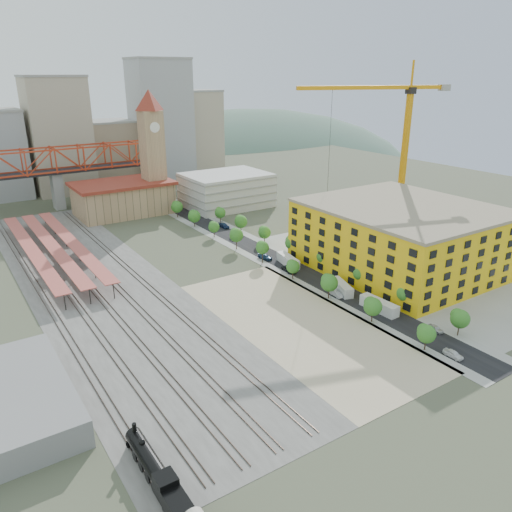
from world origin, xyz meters
TOP-DOWN VIEW (x-y plane):
  - ground at (0.00, 0.00)m, footprint 400.00×400.00m
  - ballast_strip at (-36.00, 17.50)m, footprint 36.00×165.00m
  - dirt_lot at (-4.00, -31.50)m, footprint 28.00×67.00m
  - street_asphalt at (16.00, 15.00)m, footprint 12.00×170.00m
  - sidewalk_west at (10.50, 15.00)m, footprint 3.00×170.00m
  - sidewalk_east at (21.50, 15.00)m, footprint 3.00×170.00m
  - construction_pad at (45.00, -20.00)m, footprint 50.00×90.00m
  - rail_tracks at (-37.80, 17.50)m, footprint 26.56×160.00m
  - platform_canopies at (-41.00, 45.00)m, footprint 16.00×80.00m
  - station_hall at (-5.00, 82.00)m, footprint 38.00×24.00m
  - clock_tower at (8.00, 79.99)m, footprint 12.00×12.00m
  - parking_garage at (36.00, 70.00)m, footprint 34.00×26.00m
  - truss_bridge at (-25.00, 105.00)m, footprint 94.00×9.60m
  - construction_building at (42.00, -20.00)m, footprint 44.60×50.60m
  - street_trees at (16.00, 5.00)m, footprint 15.40×124.40m
  - skyline at (7.47, 142.31)m, footprint 133.00×46.00m
  - distant_hills at (45.28, 260.00)m, footprint 647.00×264.00m
  - locomotive at (-50.00, -58.18)m, footprint 2.76×21.33m
  - tower_crane at (66.33, 6.60)m, footprint 52.06×18.73m
  - site_trailer_a at (16.00, -36.98)m, footprint 3.17×10.33m
  - site_trailer_b at (16.00, -23.71)m, footprint 5.31×9.92m
  - site_trailer_c at (16.00, -22.25)m, footprint 3.92×9.06m
  - site_trailer_d at (16.00, -0.49)m, footprint 4.40×10.52m
  - car_0 at (13.00, -60.00)m, footprint 1.74×4.26m
  - car_1 at (13.00, -25.21)m, footprint 1.93×4.48m
  - car_2 at (13.00, -5.06)m, footprint 2.93×5.56m
  - car_3 at (13.00, 7.28)m, footprint 2.94×5.43m
  - car_4 at (19.00, -51.06)m, footprint 1.92×3.98m
  - car_5 at (19.00, -16.06)m, footprint 1.83×4.31m
  - car_6 at (19.00, 3.24)m, footprint 2.86×5.44m
  - car_7 at (19.00, 42.89)m, footprint 2.22×5.41m

SIDE VIEW (x-z plane):
  - distant_hills at x=45.28m, z-range -193.04..33.96m
  - ground at x=0.00m, z-range 0.00..0.00m
  - street_trees at x=16.00m, z-range -4.00..4.00m
  - sidewalk_west at x=10.50m, z-range 0.00..0.04m
  - sidewalk_east at x=21.50m, z-range 0.00..0.04m
  - ballast_strip at x=-36.00m, z-range 0.00..0.06m
  - dirt_lot at x=-4.00m, z-range 0.00..0.06m
  - street_asphalt at x=16.00m, z-range 0.00..0.06m
  - construction_pad at x=45.00m, z-range 0.00..0.06m
  - rail_tracks at x=-37.80m, z-range 0.06..0.24m
  - car_4 at x=19.00m, z-range 0.00..1.31m
  - car_5 at x=19.00m, z-range 0.00..1.38m
  - car_1 at x=13.00m, z-range 0.00..1.43m
  - car_0 at x=13.00m, z-range 0.00..1.45m
  - car_6 at x=19.00m, z-range 0.00..1.46m
  - car_2 at x=13.00m, z-range 0.00..1.49m
  - car_3 at x=13.00m, z-range 0.00..1.49m
  - car_7 at x=19.00m, z-range 0.00..1.57m
  - site_trailer_c at x=16.00m, z-range 0.00..2.40m
  - site_trailer_b at x=16.00m, z-range 0.00..2.63m
  - site_trailer_d at x=16.00m, z-range 0.00..2.79m
  - site_trailer_a at x=16.00m, z-range 0.00..2.80m
  - locomotive at x=-50.00m, z-range -0.68..4.66m
  - platform_canopies at x=-41.00m, z-range 1.93..6.06m
  - station_hall at x=-5.00m, z-range 0.12..13.22m
  - parking_garage at x=36.00m, z-range 0.00..14.00m
  - construction_building at x=42.00m, z-range 0.01..18.81m
  - truss_bridge at x=-25.00m, z-range 6.06..31.66m
  - skyline at x=7.47m, z-range -7.19..52.81m
  - clock_tower at x=8.00m, z-range 2.70..54.70m
  - tower_crane at x=66.33m, z-range 6.77..64.61m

